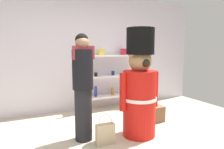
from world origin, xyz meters
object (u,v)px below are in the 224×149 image
teddy_bear_guard (140,88)px  display_crate (154,114)px  merchandise_shelf (113,75)px  person_shopper (83,85)px  shopping_bag (105,133)px

teddy_bear_guard → display_crate: bearing=34.0°
teddy_bear_guard → merchandise_shelf: bearing=79.6°
merchandise_shelf → person_shopper: bearing=-129.7°
display_crate → teddy_bear_guard: bearing=-146.0°
person_shopper → merchandise_shelf: bearing=50.3°
teddy_bear_guard → shopping_bag: (-0.62, -0.07, -0.62)m
display_crate → merchandise_shelf: bearing=104.7°
shopping_bag → merchandise_shelf: bearing=61.4°
person_shopper → display_crate: (1.47, 0.19, -0.70)m
person_shopper → teddy_bear_guard: bearing=-14.3°
shopping_bag → display_crate: size_ratio=1.33×
merchandise_shelf → teddy_bear_guard: (-0.29, -1.61, -0.00)m
merchandise_shelf → person_shopper: person_shopper is taller
merchandise_shelf → shopping_bag: bearing=-118.6°
person_shopper → display_crate: bearing=7.4°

